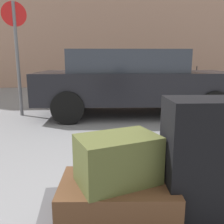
# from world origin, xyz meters

# --- Properties ---
(suitcase_brown_center) EXTENTS (0.67, 0.46, 0.22)m
(suitcase_brown_center) POSITION_xyz_m (-0.12, 0.01, 0.45)
(suitcase_brown_center) COLOR #51331E
(suitcase_brown_center) RESTS_ON luggage_cart
(suitcase_black_stacked_top) EXTENTS (0.40, 0.31, 0.68)m
(suitcase_black_stacked_top) POSITION_xyz_m (0.32, -0.04, 0.68)
(suitcase_black_stacked_top) COLOR black
(suitcase_black_stacked_top) RESTS_ON luggage_cart
(duffel_bag_olive_topmost_pile) EXTENTS (0.48, 0.38, 0.26)m
(duffel_bag_olive_topmost_pile) POSITION_xyz_m (-0.12, 0.01, 0.69)
(duffel_bag_olive_topmost_pile) COLOR #4C5128
(duffel_bag_olive_topmost_pile) RESTS_ON suitcase_brown_center
(parked_car) EXTENTS (4.45, 2.25, 1.42)m
(parked_car) POSITION_xyz_m (0.86, 4.12, 0.76)
(parked_car) COLOR black
(parked_car) RESTS_ON ground_plane
(bicycle_leaning) EXTENTS (1.76, 0.08, 0.96)m
(bicycle_leaning) POSITION_xyz_m (4.23, 8.82, 0.37)
(bicycle_leaning) COLOR black
(bicycle_leaning) RESTS_ON ground_plane
(bollard_kerb_near) EXTENTS (0.26, 0.26, 0.58)m
(bollard_kerb_near) POSITION_xyz_m (2.50, 7.60, 0.29)
(bollard_kerb_near) COLOR #383838
(bollard_kerb_near) RESTS_ON ground_plane
(bollard_kerb_mid) EXTENTS (0.26, 0.26, 0.58)m
(bollard_kerb_mid) POSITION_xyz_m (3.84, 7.60, 0.29)
(bollard_kerb_mid) COLOR #383838
(bollard_kerb_mid) RESTS_ON ground_plane
(no_parking_sign) EXTENTS (0.49, 0.13, 2.39)m
(no_parking_sign) POSITION_xyz_m (-1.65, 4.29, 1.48)
(no_parking_sign) COLOR slate
(no_parking_sign) RESTS_ON ground_plane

